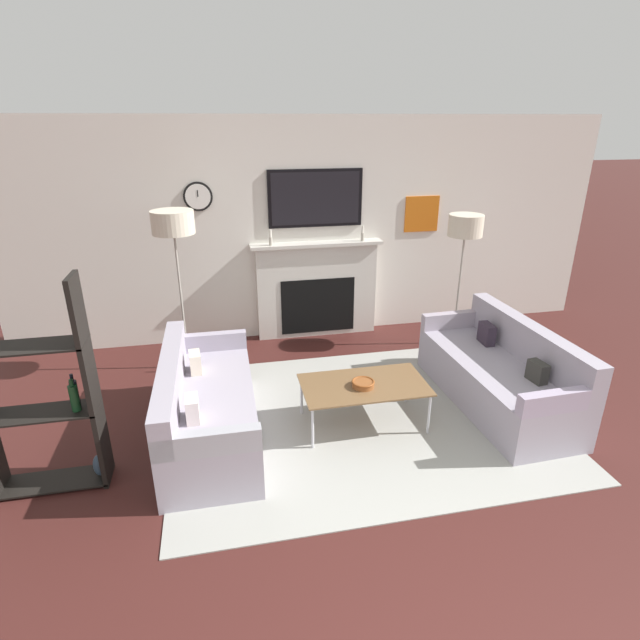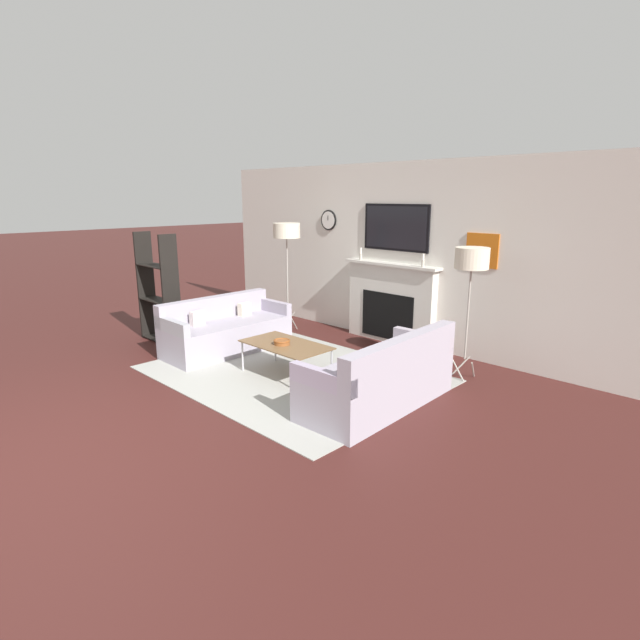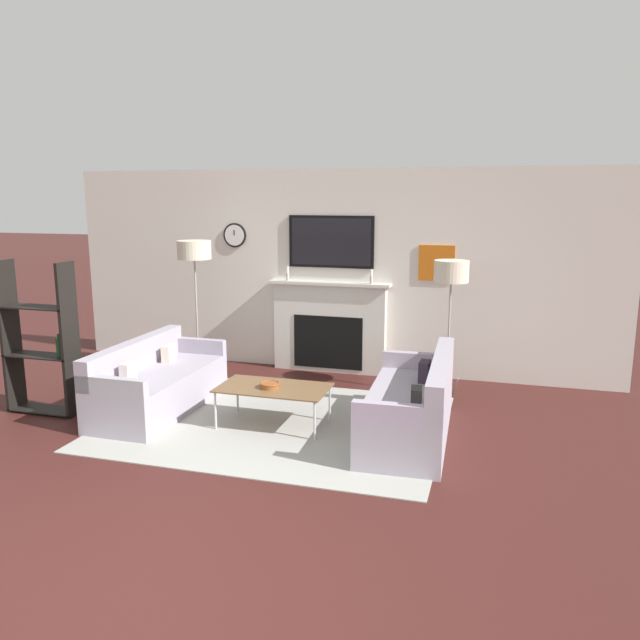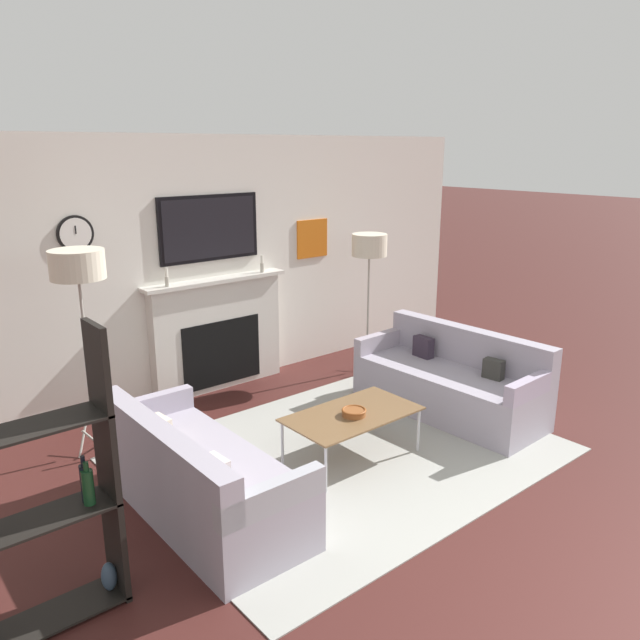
% 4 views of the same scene
% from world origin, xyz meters
% --- Properties ---
extents(ground_plane, '(60.00, 60.00, 0.00)m').
position_xyz_m(ground_plane, '(0.00, 0.00, 0.00)').
color(ground_plane, '#3F1B18').
extents(fireplace_wall, '(7.54, 0.28, 2.70)m').
position_xyz_m(fireplace_wall, '(0.00, 5.05, 1.23)').
color(fireplace_wall, silver).
rests_on(fireplace_wall, ground_plane).
extents(area_rug, '(3.45, 2.66, 0.01)m').
position_xyz_m(area_rug, '(0.00, 2.88, 0.01)').
color(area_rug, '#9A9A93').
rests_on(area_rug, ground_plane).
extents(couch_left, '(0.78, 1.84, 0.77)m').
position_xyz_m(couch_left, '(-1.42, 2.88, 0.29)').
color(couch_left, '#9D95A4').
rests_on(couch_left, ground_plane).
extents(couch_right, '(0.84, 1.91, 0.82)m').
position_xyz_m(couch_right, '(1.42, 2.88, 0.30)').
color(couch_right, '#9D95A4').
rests_on(couch_right, ground_plane).
extents(coffee_table, '(1.14, 0.63, 0.42)m').
position_xyz_m(coffee_table, '(-0.00, 2.79, 0.40)').
color(coffee_table, brown).
rests_on(coffee_table, ground_plane).
extents(decorative_bowl, '(0.21, 0.21, 0.06)m').
position_xyz_m(decorative_bowl, '(-0.02, 2.75, 0.45)').
color(decorative_bowl, brown).
rests_on(decorative_bowl, coffee_table).
extents(floor_lamp_left, '(0.44, 0.44, 1.79)m').
position_xyz_m(floor_lamp_left, '(-1.63, 4.30, 1.64)').
color(floor_lamp_left, '#9E998E').
rests_on(floor_lamp_left, ground_plane).
extents(floor_lamp_right, '(0.40, 0.40, 1.63)m').
position_xyz_m(floor_lamp_right, '(1.63, 4.30, 1.47)').
color(floor_lamp_right, '#9E998E').
rests_on(floor_lamp_right, ground_plane).
extents(shelf_unit, '(0.81, 0.28, 1.68)m').
position_xyz_m(shelf_unit, '(-2.55, 2.48, 0.76)').
color(shelf_unit, black).
rests_on(shelf_unit, ground_plane).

